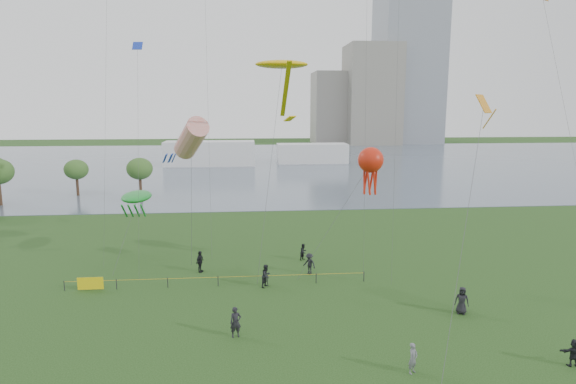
{
  "coord_description": "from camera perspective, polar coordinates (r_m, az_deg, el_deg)",
  "views": [
    {
      "loc": [
        -3.1,
        -25.31,
        14.25
      ],
      "look_at": [
        0.0,
        10.0,
        8.0
      ],
      "focal_mm": 30.0,
      "sensor_mm": 36.0,
      "label": 1
    }
  ],
  "objects": [
    {
      "name": "building_mid",
      "position": [
        193.7,
        9.86,
        11.26
      ],
      "size": [
        20.0,
        20.0,
        38.0
      ],
      "primitive_type": "cube",
      "color": "slate",
      "rests_on": "ground_plane"
    },
    {
      "name": "spectator_f",
      "position": [
        31.37,
        -6.23,
        -15.09
      ],
      "size": [
        0.81,
        0.63,
        1.96
      ],
      "primitive_type": "imported",
      "rotation": [
        0.0,
        0.0,
        0.25
      ],
      "color": "black",
      "rests_on": "ground_plane"
    },
    {
      "name": "pavilion_left",
      "position": [
        121.17,
        -9.23,
        4.54
      ],
      "size": [
        22.0,
        8.0,
        6.0
      ],
      "primitive_type": "cube",
      "color": "silver",
      "rests_on": "ground_plane"
    },
    {
      "name": "ground_plane",
      "position": [
        29.21,
        1.81,
        -19.2
      ],
      "size": [
        400.0,
        400.0,
        0.0
      ],
      "primitive_type": "plane",
      "color": "#183511"
    },
    {
      "name": "fence",
      "position": [
        40.66,
        -17.07,
        -10.14
      ],
      "size": [
        24.07,
        0.07,
        1.05
      ],
      "color": "black",
      "rests_on": "ground_plane"
    },
    {
      "name": "trees",
      "position": [
        80.94,
        -30.32,
        2.49
      ],
      "size": [
        29.05,
        15.72,
        9.14
      ],
      "color": "#362418",
      "rests_on": "ground_plane"
    },
    {
      "name": "spectator_a",
      "position": [
        39.19,
        -2.59,
        -9.89
      ],
      "size": [
        1.11,
        1.14,
        1.85
      ],
      "primitive_type": "imported",
      "rotation": [
        0.0,
        0.0,
        0.9
      ],
      "color": "black",
      "rests_on": "ground_plane"
    },
    {
      "name": "spectator_b",
      "position": [
        42.09,
        2.55,
        -8.47
      ],
      "size": [
        1.35,
        1.3,
        1.84
      ],
      "primitive_type": "imported",
      "rotation": [
        0.0,
        0.0,
        -0.72
      ],
      "color": "black",
      "rests_on": "ground_plane"
    },
    {
      "name": "spectator_d",
      "position": [
        36.46,
        19.91,
        -11.99
      ],
      "size": [
        1.11,
        0.94,
        1.94
      ],
      "primitive_type": "imported",
      "rotation": [
        0.0,
        0.0,
        -0.4
      ],
      "color": "black",
      "rests_on": "ground_plane"
    },
    {
      "name": "spectator_c",
      "position": [
        43.16,
        -10.39,
        -8.12
      ],
      "size": [
        0.89,
        1.21,
        1.91
      ],
      "primitive_type": "imported",
      "rotation": [
        0.0,
        0.0,
        1.14
      ],
      "color": "black",
      "rests_on": "ground_plane"
    },
    {
      "name": "spectator_g",
      "position": [
        45.79,
        1.85,
        -7.11
      ],
      "size": [
        0.96,
        0.96,
        1.57
      ],
      "primitive_type": "imported",
      "rotation": [
        0.0,
        0.0,
        0.78
      ],
      "color": "black",
      "rests_on": "ground_plane"
    },
    {
      "name": "building_low",
      "position": [
        196.47,
        5.36,
        9.88
      ],
      "size": [
        16.0,
        18.0,
        28.0
      ],
      "primitive_type": "cube",
      "color": "gray",
      "rests_on": "ground_plane"
    },
    {
      "name": "kite_creature",
      "position": [
        46.62,
        -17.5,
        -0.55
      ],
      "size": [
        2.78,
        6.51,
        6.58
      ],
      "rotation": [
        0.0,
        0.0,
        -0.36
      ],
      "color": "#3F3F42"
    },
    {
      "name": "spectator_e",
      "position": [
        32.37,
        30.78,
        -16.06
      ],
      "size": [
        1.49,
        0.56,
        1.58
      ],
      "primitive_type": "imported",
      "rotation": [
        0.0,
        0.0,
        3.08
      ],
      "color": "black",
      "rests_on": "ground_plane"
    },
    {
      "name": "pavilion_right",
      "position": [
        125.05,
        2.88,
        4.6
      ],
      "size": [
        18.0,
        7.0,
        5.0
      ],
      "primitive_type": "cube",
      "color": "silver",
      "rests_on": "ground_plane"
    },
    {
      "name": "kite_delta",
      "position": [
        34.86,
        22.09,
        8.42
      ],
      "size": [
        7.79,
        12.17,
        15.13
      ],
      "rotation": [
        0.0,
        0.0,
        0.27
      ],
      "color": "#3F3F42"
    },
    {
      "name": "kite_flyer",
      "position": [
        28.36,
        14.59,
        -18.52
      ],
      "size": [
        0.75,
        0.72,
        1.72
      ],
      "primitive_type": "imported",
      "rotation": [
        0.0,
        0.0,
        0.69
      ],
      "color": "slate",
      "rests_on": "ground_plane"
    },
    {
      "name": "kite_stingray",
      "position": [
        43.21,
        -0.75,
        14.78
      ],
      "size": [
        4.81,
        9.93,
        18.32
      ],
      "rotation": [
        0.0,
        0.0,
        0.04
      ],
      "color": "#3F3F42"
    },
    {
      "name": "lake",
      "position": [
        126.16,
        -3.58,
        3.5
      ],
      "size": [
        400.0,
        120.0,
        0.08
      ],
      "primitive_type": "cube",
      "color": "#505D6E",
      "rests_on": "ground_plane"
    },
    {
      "name": "kite_windsock",
      "position": [
        43.09,
        -11.41,
        6.24
      ],
      "size": [
        4.34,
        5.25,
        13.55
      ],
      "rotation": [
        0.0,
        0.0,
        0.01
      ],
      "color": "#3F3F42"
    },
    {
      "name": "kite_octopus",
      "position": [
        40.78,
        9.76,
        3.66
      ],
      "size": [
        7.32,
        2.14,
        11.01
      ],
      "rotation": [
        0.0,
        0.0,
        0.2
      ],
      "color": "#3F3F42"
    }
  ]
}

